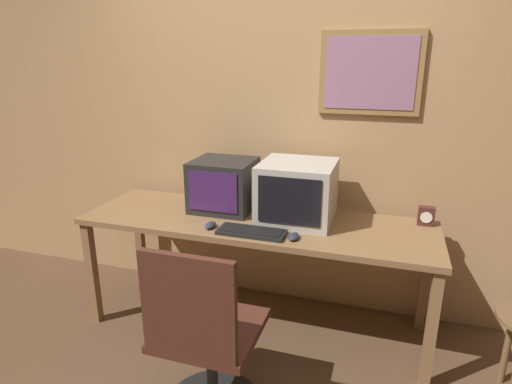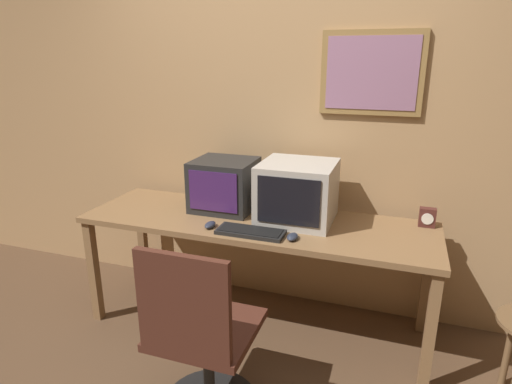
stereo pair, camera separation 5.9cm
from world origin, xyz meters
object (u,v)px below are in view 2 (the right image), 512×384
at_px(keyboard_main, 251,232).
at_px(monitor_right, 297,192).
at_px(desk_clock, 427,217).
at_px(office_chair, 201,346).
at_px(monitor_left, 224,185).
at_px(mouse_far_corner, 210,225).
at_px(mouse_near_keyboard, 292,237).

bearing_deg(keyboard_main, monitor_right, 57.48).
xyz_separation_m(keyboard_main, desk_clock, (0.97, 0.45, 0.05)).
distance_m(keyboard_main, office_chair, 0.71).
xyz_separation_m(monitor_left, mouse_far_corner, (0.05, -0.34, -0.15)).
bearing_deg(mouse_far_corner, mouse_near_keyboard, -1.22).
bearing_deg(monitor_right, mouse_near_keyboard, -80.37).
xyz_separation_m(mouse_far_corner, desk_clock, (1.23, 0.44, 0.04)).
height_order(monitor_left, desk_clock, monitor_left).
relative_size(monitor_left, mouse_near_keyboard, 3.83).
bearing_deg(monitor_right, mouse_far_corner, -146.98).
bearing_deg(office_chair, keyboard_main, 87.02).
xyz_separation_m(keyboard_main, office_chair, (-0.03, -0.61, -0.35)).
distance_m(mouse_near_keyboard, desk_clock, 0.85).
bearing_deg(office_chair, desk_clock, 46.76).
bearing_deg(monitor_right, monitor_left, 175.35).
bearing_deg(mouse_near_keyboard, office_chair, -114.74).
xyz_separation_m(monitor_right, desk_clock, (0.77, 0.14, -0.13)).
relative_size(keyboard_main, mouse_near_keyboard, 3.83).
bearing_deg(mouse_near_keyboard, monitor_left, 147.95).
bearing_deg(desk_clock, mouse_far_corner, -160.28).
bearing_deg(keyboard_main, monitor_left, 131.46).
bearing_deg(mouse_far_corner, monitor_right, 33.02).
height_order(keyboard_main, mouse_near_keyboard, mouse_near_keyboard).
distance_m(monitor_right, desk_clock, 0.79).
relative_size(mouse_far_corner, desk_clock, 0.87).
xyz_separation_m(mouse_near_keyboard, mouse_far_corner, (-0.51, 0.01, 0.00)).
height_order(mouse_near_keyboard, desk_clock, desk_clock).
xyz_separation_m(monitor_left, office_chair, (0.28, -0.96, -0.51)).
bearing_deg(mouse_far_corner, monitor_left, 98.06).
relative_size(keyboard_main, office_chair, 0.41).
xyz_separation_m(monitor_left, keyboard_main, (0.31, -0.35, -0.16)).
bearing_deg(office_chair, mouse_far_corner, 110.29).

